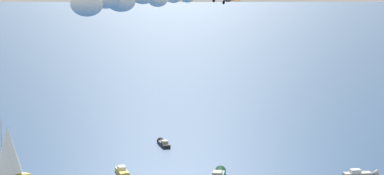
% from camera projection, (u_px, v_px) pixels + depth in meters
% --- Properties ---
extents(motorboat_far_stbd, '(6.71, 3.81, 1.90)m').
position_uv_depth(motorboat_far_stbd, '(362.00, 174.00, 139.07)').
color(motorboat_far_stbd, '#9E9993').
rests_on(motorboat_far_stbd, ground_plane).
extents(sailboat_offshore, '(8.77, 7.29, 11.55)m').
position_uv_depth(sailboat_offshore, '(8.00, 152.00, 136.16)').
color(sailboat_offshore, gold).
rests_on(sailboat_offshore, ground_plane).
extents(motorboat_trailing, '(2.37, 8.17, 2.35)m').
position_uv_depth(motorboat_trailing, '(218.00, 175.00, 137.68)').
color(motorboat_trailing, '#33704C').
rests_on(motorboat_trailing, ground_plane).
extents(motorboat_outer_ring_d, '(4.50, 6.54, 1.89)m').
position_uv_depth(motorboat_outer_ring_d, '(123.00, 173.00, 140.04)').
color(motorboat_outer_ring_d, gold).
rests_on(motorboat_outer_ring_d, ground_plane).
extents(motorboat_outer_ring_e, '(4.24, 6.27, 1.80)m').
position_uv_depth(motorboat_outer_ring_e, '(163.00, 143.00, 164.38)').
color(motorboat_outer_ring_e, black).
rests_on(motorboat_outer_ring_e, ground_plane).
extents(smoke_trail_wingman, '(13.24, 26.72, 3.98)m').
position_uv_depth(smoke_trail_wingman, '(120.00, 0.00, 93.69)').
color(smoke_trail_wingman, white).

